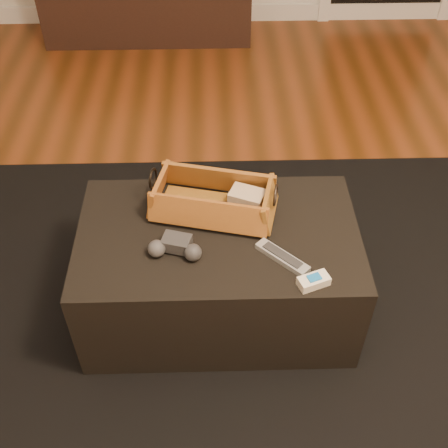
{
  "coord_description": "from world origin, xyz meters",
  "views": [
    {
      "loc": [
        0.0,
        -1.34,
        1.83
      ],
      "look_at": [
        0.04,
        0.03,
        0.49
      ],
      "focal_mm": 45.0,
      "sensor_mm": 36.0,
      "label": 1
    }
  ],
  "objects_px": {
    "ottoman": "(219,272)",
    "game_controller": "(176,248)",
    "tv_remote": "(207,208)",
    "wicker_basket": "(213,200)",
    "silver_remote": "(282,257)",
    "cream_gadget": "(314,281)"
  },
  "relations": [
    {
      "from": "ottoman",
      "to": "tv_remote",
      "type": "height_order",
      "value": "tv_remote"
    },
    {
      "from": "game_controller",
      "to": "silver_remote",
      "type": "height_order",
      "value": "game_controller"
    },
    {
      "from": "tv_remote",
      "to": "silver_remote",
      "type": "bearing_deg",
      "value": -35.68
    },
    {
      "from": "silver_remote",
      "to": "cream_gadget",
      "type": "distance_m",
      "value": 0.14
    },
    {
      "from": "cream_gadget",
      "to": "wicker_basket",
      "type": "bearing_deg",
      "value": 131.5
    },
    {
      "from": "tv_remote",
      "to": "game_controller",
      "type": "height_order",
      "value": "game_controller"
    },
    {
      "from": "cream_gadget",
      "to": "game_controller",
      "type": "bearing_deg",
      "value": 161.76
    },
    {
      "from": "game_controller",
      "to": "tv_remote",
      "type": "bearing_deg",
      "value": 62.14
    },
    {
      "from": "silver_remote",
      "to": "cream_gadget",
      "type": "xyz_separation_m",
      "value": [
        0.09,
        -0.11,
        0.01
      ]
    },
    {
      "from": "ottoman",
      "to": "game_controller",
      "type": "relative_size",
      "value": 5.23
    },
    {
      "from": "ottoman",
      "to": "game_controller",
      "type": "bearing_deg",
      "value": -145.93
    },
    {
      "from": "ottoman",
      "to": "cream_gadget",
      "type": "relative_size",
      "value": 8.94
    },
    {
      "from": "game_controller",
      "to": "wicker_basket",
      "type": "bearing_deg",
      "value": 58.11
    },
    {
      "from": "ottoman",
      "to": "silver_remote",
      "type": "relative_size",
      "value": 5.66
    },
    {
      "from": "ottoman",
      "to": "silver_remote",
      "type": "height_order",
      "value": "silver_remote"
    },
    {
      "from": "tv_remote",
      "to": "wicker_basket",
      "type": "relative_size",
      "value": 0.48
    },
    {
      "from": "tv_remote",
      "to": "silver_remote",
      "type": "distance_m",
      "value": 0.34
    },
    {
      "from": "ottoman",
      "to": "tv_remote",
      "type": "bearing_deg",
      "value": 111.74
    },
    {
      "from": "game_controller",
      "to": "cream_gadget",
      "type": "distance_m",
      "value": 0.47
    },
    {
      "from": "ottoman",
      "to": "game_controller",
      "type": "height_order",
      "value": "game_controller"
    },
    {
      "from": "ottoman",
      "to": "cream_gadget",
      "type": "bearing_deg",
      "value": -39.14
    },
    {
      "from": "silver_remote",
      "to": "cream_gadget",
      "type": "relative_size",
      "value": 1.58
    }
  ]
}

